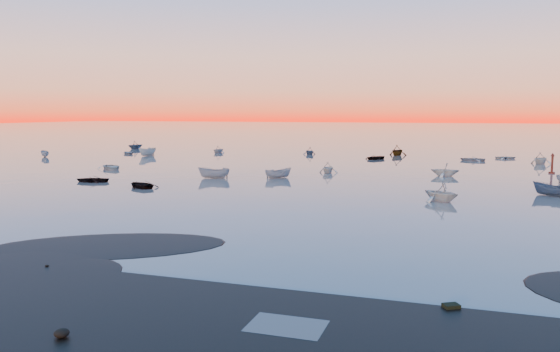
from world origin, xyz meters
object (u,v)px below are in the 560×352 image
at_px(boat_near_left, 111,169).
at_px(boat_near_right, 328,173).
at_px(boat_near_center, 278,178).
at_px(channel_marker, 552,165).

xyz_separation_m(boat_near_left, boat_near_right, (30.64, 5.18, 0.00)).
distance_m(boat_near_center, channel_marker, 37.08).
relative_size(boat_near_center, channel_marker, 1.25).
bearing_deg(boat_near_right, boat_near_left, 12.69).
bearing_deg(boat_near_center, channel_marker, -105.52).
relative_size(boat_near_left, boat_near_right, 1.36).
bearing_deg(boat_near_center, boat_near_right, -72.44).
distance_m(boat_near_left, channel_marker, 60.94).
xyz_separation_m(boat_near_right, channel_marker, (28.70, 8.67, 1.13)).
bearing_deg(channel_marker, boat_near_left, -166.87).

